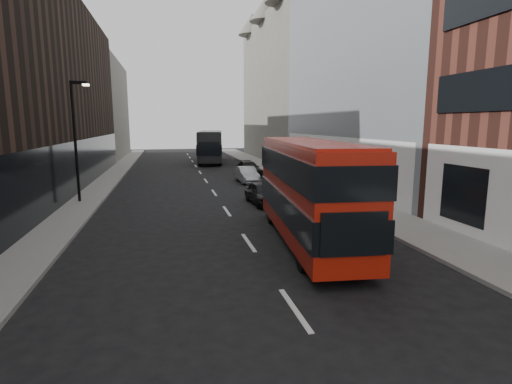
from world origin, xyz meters
TOP-DOWN VIEW (x-y plane):
  - ground at (0.00, 0.00)m, footprint 140.00×140.00m
  - sidewalk_right at (7.50, 25.00)m, footprint 3.00×80.00m
  - sidewalk_left at (-8.00, 25.00)m, footprint 2.00×80.00m
  - building_modern_block at (11.47, 21.00)m, footprint 5.03×22.00m
  - building_victorian at (11.38, 44.00)m, footprint 6.50×24.00m
  - building_left_mid at (-11.50, 30.00)m, footprint 5.00×24.00m
  - building_left_far at (-11.50, 52.00)m, footprint 5.00×20.00m
  - street_lamp at (-8.22, 18.00)m, footprint 1.06×0.22m
  - red_bus at (2.37, 7.61)m, footprint 3.32×10.21m
  - grey_bus at (2.17, 42.15)m, footprint 4.38×12.08m
  - car_a at (2.42, 15.55)m, footprint 1.79×3.99m
  - car_b at (3.19, 24.46)m, footprint 1.50×3.93m
  - car_c at (4.20, 28.68)m, footprint 2.09×4.50m

SIDE VIEW (x-z plane):
  - ground at x=0.00m, z-range 0.00..0.00m
  - sidewalk_right at x=7.50m, z-range 0.00..0.15m
  - sidewalk_left at x=-8.00m, z-range 0.00..0.15m
  - car_c at x=4.20m, z-range 0.00..1.27m
  - car_b at x=3.19m, z-range 0.00..1.28m
  - car_a at x=2.42m, z-range 0.00..1.33m
  - grey_bus at x=2.17m, z-range 0.14..3.96m
  - red_bus at x=2.37m, z-range 0.22..4.29m
  - street_lamp at x=-8.22m, z-range 0.68..7.68m
  - building_left_far at x=-11.50m, z-range 0.00..13.00m
  - building_left_mid at x=-11.50m, z-range 0.00..14.00m
  - building_victorian at x=11.38m, z-range -0.84..20.16m
  - building_modern_block at x=11.47m, z-range -0.10..19.90m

